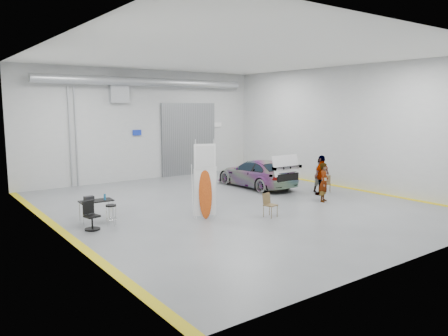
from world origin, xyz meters
TOP-DOWN VIEW (x-y plane):
  - ground at (0.00, 0.00)m, footprint 16.00×16.00m
  - room_shell at (0.24, 2.22)m, footprint 14.02×16.18m
  - sedan_car at (3.38, 2.47)m, footprint 1.94×4.72m
  - person_a at (3.48, -1.83)m, footprint 0.72×0.64m
  - person_b at (5.00, -0.35)m, footprint 0.84×0.67m
  - person_c at (4.47, -0.83)m, footprint 1.11×0.59m
  - surfboard_display at (-2.06, -1.21)m, footprint 0.77×0.44m
  - folding_chair_near at (-0.13, -2.44)m, footprint 0.48×0.50m
  - folding_chair_far at (5.21, -0.50)m, footprint 0.51×0.58m
  - shop_stool at (-5.28, -0.14)m, footprint 0.37×0.37m
  - work_table at (-5.49, 0.87)m, footprint 1.17×0.64m
  - office_chair at (-5.98, -0.19)m, footprint 0.50×0.51m
  - trunk_lid at (3.38, 0.36)m, footprint 1.60×0.97m

SIDE VIEW (x-z plane):
  - ground at x=0.00m, z-range 0.00..0.00m
  - folding_chair_far at x=5.21m, z-range -0.15..0.63m
  - folding_chair_near at x=-0.13m, z-range -0.16..0.71m
  - shop_stool at x=-5.28m, z-range 0.00..0.73m
  - office_chair at x=-5.98m, z-range -0.06..0.88m
  - sedan_car at x=3.38m, z-range 0.00..1.37m
  - work_table at x=-5.49m, z-range 0.25..1.19m
  - person_b at x=5.00m, z-range 0.00..1.61m
  - person_a at x=3.48m, z-range 0.00..1.66m
  - person_c at x=4.47m, z-range 0.00..1.83m
  - surfboard_display at x=-2.06m, z-range -0.27..2.60m
  - trunk_lid at x=3.38m, z-range 1.37..1.41m
  - room_shell at x=0.24m, z-range 1.07..7.08m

